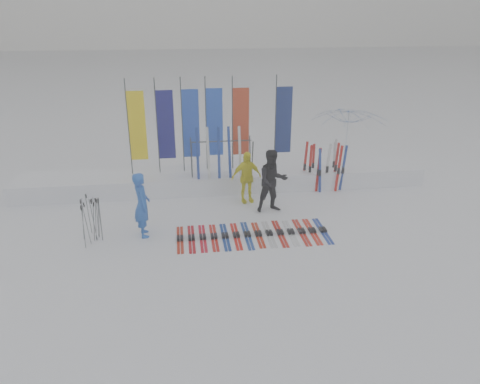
{
  "coord_description": "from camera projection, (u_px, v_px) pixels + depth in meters",
  "views": [
    {
      "loc": [
        -1.43,
        -10.64,
        5.96
      ],
      "look_at": [
        0.2,
        1.6,
        1.0
      ],
      "focal_mm": 35.0,
      "sensor_mm": 36.0,
      "label": 1
    }
  ],
  "objects": [
    {
      "name": "upright_skis",
      "position": [
        326.0,
        166.0,
        16.07
      ],
      "size": [
        1.31,
        0.88,
        1.66
      ],
      "color": "red",
      "rests_on": "ground"
    },
    {
      "name": "feather_flags",
      "position": [
        205.0,
        123.0,
        15.72
      ],
      "size": [
        5.54,
        0.22,
        3.2
      ],
      "color": "#383A3F",
      "rests_on": "ground"
    },
    {
      "name": "ski_row",
      "position": [
        253.0,
        234.0,
        12.97
      ],
      "size": [
        4.18,
        1.69,
        0.07
      ],
      "color": "#B2230E",
      "rests_on": "ground"
    },
    {
      "name": "pole_cluster",
      "position": [
        93.0,
        220.0,
        12.5
      ],
      "size": [
        0.54,
        0.86,
        1.25
      ],
      "color": "#595B60",
      "rests_on": "ground"
    },
    {
      "name": "person_blue",
      "position": [
        142.0,
        205.0,
        12.68
      ],
      "size": [
        0.55,
        0.74,
        1.83
      ],
      "primitive_type": "imported",
      "rotation": [
        0.0,
        0.0,
        1.76
      ],
      "color": "blue",
      "rests_on": "ground"
    },
    {
      "name": "ground",
      "position": [
        240.0,
        251.0,
        12.18
      ],
      "size": [
        120.0,
        120.0,
        0.0
      ],
      "primitive_type": "plane",
      "color": "white",
      "rests_on": "ground"
    },
    {
      "name": "person_black",
      "position": [
        273.0,
        181.0,
        14.18
      ],
      "size": [
        1.04,
        0.87,
        1.96
      ],
      "primitive_type": "imported",
      "rotation": [
        0.0,
        0.0,
        0.14
      ],
      "color": "black",
      "rests_on": "ground"
    },
    {
      "name": "snow_bank",
      "position": [
        223.0,
        179.0,
        16.3
      ],
      "size": [
        14.0,
        1.6,
        0.6
      ],
      "primitive_type": "cube",
      "color": "white",
      "rests_on": "ground"
    },
    {
      "name": "person_yellow",
      "position": [
        246.0,
        177.0,
        14.92
      ],
      "size": [
        1.05,
        0.59,
        1.68
      ],
      "primitive_type": "imported",
      "rotation": [
        0.0,
        0.0,
        0.2
      ],
      "color": "#F8F310",
      "rests_on": "ground"
    },
    {
      "name": "ski_rack",
      "position": [
        222.0,
        153.0,
        15.52
      ],
      "size": [
        2.04,
        0.8,
        1.23
      ],
      "color": "#383A3F",
      "rests_on": "ground"
    },
    {
      "name": "tent_canopy",
      "position": [
        348.0,
        141.0,
        17.37
      ],
      "size": [
        3.3,
        3.34,
        2.51
      ],
      "primitive_type": "imported",
      "rotation": [
        0.0,
        0.0,
        0.23
      ],
      "color": "white",
      "rests_on": "ground"
    }
  ]
}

